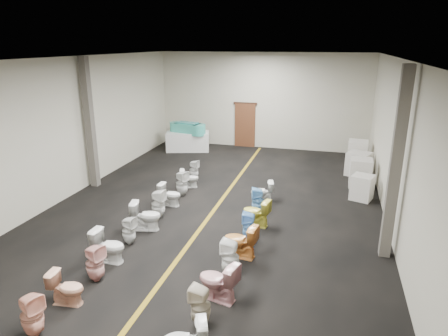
{
  "coord_description": "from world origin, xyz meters",
  "views": [
    {
      "loc": [
        3.28,
        -10.82,
        4.93
      ],
      "look_at": [
        0.04,
        1.0,
        1.05
      ],
      "focal_mm": 32.0,
      "sensor_mm": 36.0,
      "label": 1
    }
  ],
  "objects": [
    {
      "name": "wall_left",
      "position": [
        -5.0,
        0.0,
        2.25
      ],
      "size": [
        0.0,
        16.0,
        16.0
      ],
      "primitive_type": "plane",
      "rotation": [
        1.57,
        0.0,
        1.57
      ],
      "color": "#BBB7A0",
      "rests_on": "ground"
    },
    {
      "name": "toilet_right_5",
      "position": [
        1.4,
        -2.51,
        0.42
      ],
      "size": [
        0.87,
        0.57,
        0.83
      ],
      "primitive_type": "imported",
      "rotation": [
        0.0,
        0.0,
        -1.71
      ],
      "color": "orange",
      "rests_on": "floor"
    },
    {
      "name": "ceiling",
      "position": [
        0.0,
        0.0,
        4.5
      ],
      "size": [
        16.0,
        16.0,
        0.0
      ],
      "primitive_type": "plane",
      "rotation": [
        3.14,
        0.0,
        0.0
      ],
      "color": "black",
      "rests_on": "ground"
    },
    {
      "name": "aisle_stripe",
      "position": [
        0.0,
        0.0,
        0.0
      ],
      "size": [
        0.12,
        15.6,
        0.01
      ],
      "primitive_type": "cube",
      "color": "olive",
      "rests_on": "floor"
    },
    {
      "name": "wall_right",
      "position": [
        5.0,
        0.0,
        2.25
      ],
      "size": [
        0.0,
        16.0,
        16.0
      ],
      "primitive_type": "plane",
      "rotation": [
        1.57,
        0.0,
        -1.57
      ],
      "color": "#BBB7A0",
      "rests_on": "ground"
    },
    {
      "name": "wall_back",
      "position": [
        0.0,
        8.0,
        2.25
      ],
      "size": [
        10.0,
        0.0,
        10.0
      ],
      "primitive_type": "plane",
      "rotation": [
        1.57,
        0.0,
        0.0
      ],
      "color": "#BBB7A0",
      "rests_on": "ground"
    },
    {
      "name": "toilet_right_4",
      "position": [
        1.37,
        -3.33,
        0.42
      ],
      "size": [
        0.4,
        0.39,
        0.85
      ],
      "primitive_type": "imported",
      "rotation": [
        0.0,
        0.0,
        -1.6
      ],
      "color": "white",
      "rests_on": "floor"
    },
    {
      "name": "toilet_right_2",
      "position": [
        1.26,
        -5.06,
        0.4
      ],
      "size": [
        0.4,
        0.39,
        0.8
      ],
      "primitive_type": "imported",
      "rotation": [
        0.0,
        0.0,
        -1.66
      ],
      "color": "beige",
      "rests_on": "floor"
    },
    {
      "name": "floor",
      "position": [
        0.0,
        0.0,
        0.0
      ],
      "size": [
        16.0,
        16.0,
        0.0
      ],
      "primitive_type": "plane",
      "color": "black",
      "rests_on": "ground"
    },
    {
      "name": "toilet_left_7",
      "position": [
        -1.42,
        -0.95,
        0.43
      ],
      "size": [
        0.41,
        0.4,
        0.86
      ],
      "primitive_type": "imported",
      "rotation": [
        0.0,
        0.0,
        1.53
      ],
      "color": "silver",
      "rests_on": "floor"
    },
    {
      "name": "toilet_left_2",
      "position": [
        -1.46,
        -5.16,
        0.35
      ],
      "size": [
        0.72,
        0.46,
        0.7
      ],
      "primitive_type": "imported",
      "rotation": [
        0.0,
        0.0,
        1.68
      ],
      "color": "#F4B290",
      "rests_on": "floor"
    },
    {
      "name": "toilet_left_9",
      "position": [
        -1.39,
        0.9,
        0.43
      ],
      "size": [
        0.51,
        0.51,
        0.86
      ],
      "primitive_type": "imported",
      "rotation": [
        0.0,
        0.0,
        1.17
      ],
      "color": "silver",
      "rests_on": "floor"
    },
    {
      "name": "appliance_crate_a",
      "position": [
        4.4,
        2.13,
        0.41
      ],
      "size": [
        0.81,
        0.81,
        0.82
      ],
      "primitive_type": "cube",
      "rotation": [
        0.0,
        0.0,
        -0.34
      ],
      "color": "silver",
      "rests_on": "floor"
    },
    {
      "name": "toilet_left_5",
      "position": [
        -1.47,
        -2.63,
        0.37
      ],
      "size": [
        0.37,
        0.36,
        0.74
      ],
      "primitive_type": "imported",
      "rotation": [
        0.0,
        0.0,
        1.49
      ],
      "color": "silver",
      "rests_on": "floor"
    },
    {
      "name": "door_frame",
      "position": [
        -0.8,
        7.95,
        2.12
      ],
      "size": [
        1.15,
        0.08,
        0.1
      ],
      "primitive_type": "cube",
      "color": "#331C11",
      "rests_on": "back_door"
    },
    {
      "name": "toilet_left_10",
      "position": [
        -1.43,
        1.72,
        0.33
      ],
      "size": [
        0.74,
        0.56,
        0.66
      ],
      "primitive_type": "imported",
      "rotation": [
        0.0,
        0.0,
        1.91
      ],
      "color": "silver",
      "rests_on": "floor"
    },
    {
      "name": "toilet_right_6",
      "position": [
        1.44,
        -1.63,
        0.39
      ],
      "size": [
        0.39,
        0.38,
        0.78
      ],
      "primitive_type": "imported",
      "rotation": [
        0.0,
        0.0,
        -1.49
      ],
      "color": "#70B0EF",
      "rests_on": "floor"
    },
    {
      "name": "toilet_left_3",
      "position": [
        -1.37,
        -4.31,
        0.42
      ],
      "size": [
        0.47,
        0.46,
        0.85
      ],
      "primitive_type": "imported",
      "rotation": [
        0.0,
        0.0,
        1.32
      ],
      "color": "beige",
      "rests_on": "floor"
    },
    {
      "name": "toilet_left_8",
      "position": [
        -1.45,
        -0.0,
        0.36
      ],
      "size": [
        0.71,
        0.41,
        0.72
      ],
      "primitive_type": "imported",
      "rotation": [
        0.0,
        0.0,
        1.55
      ],
      "color": "white",
      "rests_on": "floor"
    },
    {
      "name": "column_left",
      "position": [
        -4.75,
        1.0,
        2.25
      ],
      "size": [
        0.25,
        0.25,
        4.5
      ],
      "primitive_type": "cube",
      "color": "#59544C",
      "rests_on": "floor"
    },
    {
      "name": "toilet_right_7",
      "position": [
        1.44,
        -0.72,
        0.39
      ],
      "size": [
        0.84,
        0.58,
        0.79
      ],
      "primitive_type": "imported",
      "rotation": [
        0.0,
        0.0,
        -1.76
      ],
      "color": "#D6CC43",
      "rests_on": "floor"
    },
    {
      "name": "toilet_right_9",
      "position": [
        1.3,
        1.0,
        0.36
      ],
      "size": [
        0.78,
        0.55,
        0.72
      ],
      "primitive_type": "imported",
      "rotation": [
        0.0,
        0.0,
        -1.34
      ],
      "color": "white",
      "rests_on": "floor"
    },
    {
      "name": "back_door",
      "position": [
        -0.8,
        7.94,
        1.05
      ],
      "size": [
        1.0,
        0.1,
        2.1
      ],
      "primitive_type": "cube",
      "color": "#562D19",
      "rests_on": "floor"
    },
    {
      "name": "display_table",
      "position": [
        -3.25,
        6.49,
        0.44
      ],
      "size": [
        2.18,
        1.51,
        0.88
      ],
      "primitive_type": "cube",
      "rotation": [
        0.0,
        0.0,
        0.29
      ],
      "color": "silver",
      "rests_on": "floor"
    },
    {
      "name": "appliance_crate_b",
      "position": [
        4.4,
        3.4,
        0.51
      ],
      "size": [
        0.75,
        0.75,
        1.01
      ],
      "primitive_type": "cube",
      "rotation": [
        0.0,
        0.0,
        -0.02
      ],
      "color": "silver",
      "rests_on": "floor"
    },
    {
      "name": "appliance_crate_d",
      "position": [
        4.4,
        5.91,
        0.54
      ],
      "size": [
        0.82,
        0.82,
        1.08
      ],
      "primitive_type": "cube",
      "rotation": [
        0.0,
        0.0,
        -0.08
      ],
      "color": "white",
      "rests_on": "floor"
    },
    {
      "name": "column_right",
      "position": [
        4.75,
        -1.5,
        2.25
      ],
      "size": [
        0.25,
        0.25,
        4.5
      ],
      "primitive_type": "cube",
      "color": "#59544C",
      "rests_on": "floor"
    },
    {
      "name": "toilet_left_11",
      "position": [
        -1.57,
        2.6,
        0.36
      ],
      "size": [
        0.39,
        0.38,
        0.73
      ],
      "primitive_type": "imported",
      "rotation": [
        0.0,
        0.0,
        1.4
      ],
      "color": "silver",
      "rests_on": "floor"
    },
    {
      "name": "toilet_left_1",
      "position": [
        -1.47,
        -6.09,
        0.42
      ],
      "size": [
        0.49,
        0.49,
        0.84
      ],
      "primitive_type": "imported",
      "rotation": [
        0.0,
        0.0,
        1.22
      ],
      "color": "#FBAF96",
      "rests_on": "floor"
    },
    {
      "name": "toilet_left_6",
      "position": [
        -1.42,
        -1.76,
        0.41
      ],
      "size": [
        0.88,
        0.62,
        0.81
      ],
      "primitive_type": "imported",
      "rotation": [
        0.0,
        0.0,
        1.8
      ],
      "color": "white",
      "rests_on": "floor"
    },
    {
      "name": "toilet_left_4",
      "position": [
        -1.51,
        -3.52,
        0.4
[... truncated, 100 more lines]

